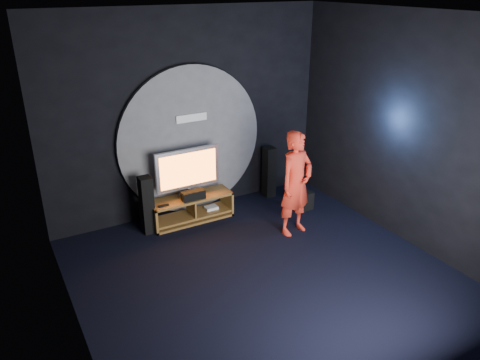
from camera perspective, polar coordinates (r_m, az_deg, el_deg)
name	(u,v)px	position (r m, az deg, el deg)	size (l,w,h in m)	color
floor	(265,276)	(6.75, 3.09, -11.65)	(5.00, 5.00, 0.00)	black
back_wall	(189,115)	(8.03, -6.27, 7.94)	(5.00, 0.04, 3.50)	black
front_wall	(429,254)	(4.26, 22.05, -8.38)	(5.00, 0.04, 3.50)	black
left_wall	(62,204)	(5.12, -20.87, -2.71)	(0.04, 5.00, 3.50)	black
right_wall	(408,132)	(7.51, 19.84, 5.58)	(0.04, 5.00, 3.50)	black
ceiling	(272,14)	(5.54, 3.91, 19.56)	(5.00, 5.00, 0.01)	black
wall_disc_panel	(191,141)	(8.11, -5.97, 4.79)	(2.60, 0.11, 2.60)	#515156
media_console	(192,210)	(8.12, -5.92, -3.64)	(1.43, 0.45, 0.45)	olive
tv	(188,170)	(7.88, -6.37, 1.16)	(1.13, 0.22, 0.84)	silver
center_speaker	(193,195)	(7.88, -5.73, -1.85)	(0.40, 0.15, 0.15)	black
remote	(163,206)	(7.73, -9.31, -3.10)	(0.18, 0.05, 0.02)	black
tower_speaker_left	(147,205)	(7.73, -11.27, -3.02)	(0.20, 0.22, 0.98)	black
tower_speaker_right	(269,172)	(8.89, 3.56, 0.98)	(0.20, 0.22, 0.98)	black
subwoofer	(302,200)	(8.58, 7.61, -2.41)	(0.30, 0.30, 0.33)	black
player	(296,184)	(7.49, 6.86, -0.43)	(0.63, 0.41, 1.73)	red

